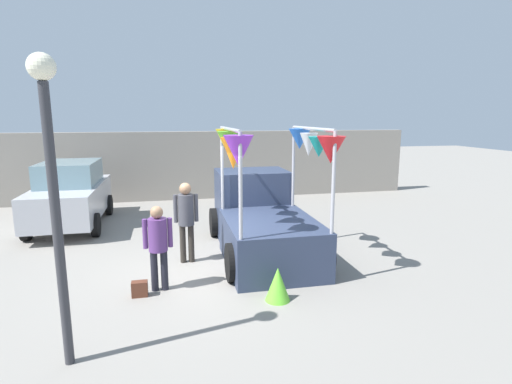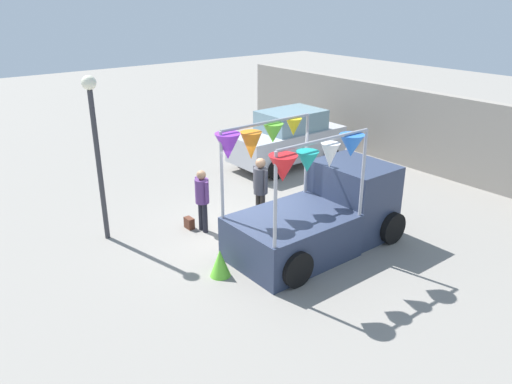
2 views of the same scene
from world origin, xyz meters
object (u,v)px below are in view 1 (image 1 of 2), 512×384
Objects in this scene: person_customer at (158,240)px; folded_kite_bundle_lime at (278,284)px; parked_car at (71,194)px; handbag at (140,289)px; street_lamp at (51,170)px; vendor_truck at (260,214)px; person_vendor at (186,214)px.

person_customer reaches higher than folded_kite_bundle_lime.
parked_car reaches higher than folded_kite_bundle_lime.
handbag is 0.07× the size of street_lamp.
street_lamp reaches higher than parked_car.
handbag is (2.23, -5.30, -0.80)m from parked_car.
vendor_truck is at bearing -33.81° from parked_car.
vendor_truck is at bearing 83.47° from folded_kite_bundle_lime.
street_lamp is at bearing -118.73° from person_customer.
folded_kite_bundle_lime is at bearing 20.36° from street_lamp.
person_vendor reaches higher than folded_kite_bundle_lime.
folded_kite_bundle_lime is (-0.31, -2.68, -0.60)m from vendor_truck.
street_lamp is 4.03m from folded_kite_bundle_lime.
handbag is 2.47m from folded_kite_bundle_lime.
vendor_truck is 1.03× the size of parked_car.
handbag is 0.47× the size of folded_kite_bundle_lime.
street_lamp reaches higher than person_customer.
parked_car is at bearing 101.60° from street_lamp.
parked_car is at bearing 116.88° from person_customer.
person_vendor is (0.57, 1.36, 0.12)m from person_customer.
person_customer is 5.71× the size of handbag.
folded_kite_bundle_lime is at bearing -96.53° from vendor_truck.
street_lamp reaches higher than vendor_truck.
vendor_truck is 5.42m from street_lamp.
person_customer is at bearing -63.12° from parked_car.
vendor_truck is at bearing 48.14° from street_lamp.
parked_car is at bearing 130.16° from person_vendor.
handbag is (-0.35, -0.20, -0.82)m from person_customer.
vendor_truck is 5.91m from parked_car.
vendor_truck reaches higher than handbag.
person_customer is at bearing 156.60° from folded_kite_bundle_lime.
handbag is at bearing -150.26° from person_customer.
person_vendor is 6.35× the size of handbag.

